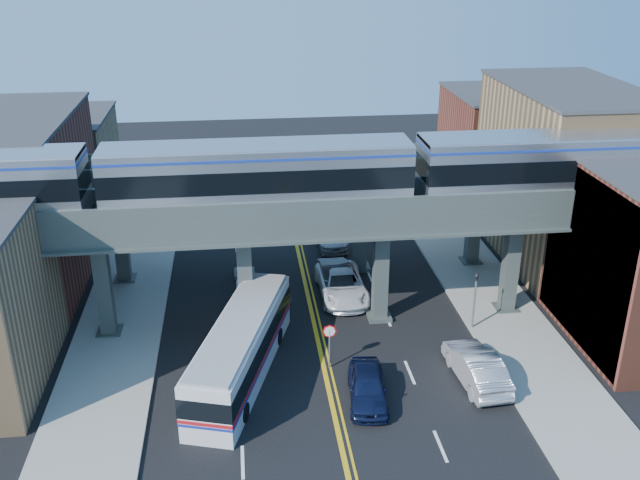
% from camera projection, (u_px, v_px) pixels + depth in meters
% --- Properties ---
extents(ground, '(120.00, 120.00, 0.00)m').
position_uv_depth(ground, '(331.00, 401.00, 35.67)').
color(ground, black).
rests_on(ground, ground).
extents(sidewalk_west, '(5.00, 70.00, 0.16)m').
position_uv_depth(sidewalk_west, '(123.00, 315.00, 43.50)').
color(sidewalk_west, gray).
rests_on(sidewalk_west, ground).
extents(sidewalk_east, '(5.00, 70.00, 0.16)m').
position_uv_depth(sidewalk_east, '(487.00, 295.00, 46.01)').
color(sidewalk_east, gray).
rests_on(sidewalk_east, ground).
extents(building_west_b, '(8.00, 14.00, 11.00)m').
position_uv_depth(building_west_b, '(16.00, 203.00, 46.07)').
color(building_west_b, brown).
rests_on(building_west_b, ground).
extents(building_west_c, '(8.00, 10.00, 8.00)m').
position_uv_depth(building_west_c, '(62.00, 166.00, 58.52)').
color(building_west_c, '#98764E').
rests_on(building_west_c, ground).
extents(building_east_b, '(8.00, 14.00, 12.00)m').
position_uv_depth(building_east_b, '(563.00, 175.00, 49.91)').
color(building_east_b, '#98764E').
rests_on(building_east_b, ground).
extents(building_east_c, '(8.00, 10.00, 9.00)m').
position_uv_depth(building_east_c, '(497.00, 145.00, 62.36)').
color(building_east_c, brown).
rests_on(building_east_c, ground).
extents(mural_panel, '(0.10, 9.50, 9.50)m').
position_uv_depth(mural_panel, '(585.00, 267.00, 39.03)').
color(mural_panel, teal).
rests_on(mural_panel, ground).
extents(elevated_viaduct_near, '(52.00, 3.60, 7.40)m').
position_uv_depth(elevated_viaduct_near, '(313.00, 222.00, 40.41)').
color(elevated_viaduct_near, '#434E4B').
rests_on(elevated_viaduct_near, ground).
extents(elevated_viaduct_far, '(52.00, 3.60, 7.40)m').
position_uv_depth(elevated_viaduct_far, '(302.00, 183.00, 46.79)').
color(elevated_viaduct_far, '#434E4B').
rests_on(elevated_viaduct_far, ground).
extents(transit_train, '(51.98, 3.26, 3.81)m').
position_uv_depth(transit_train, '(258.00, 174.00, 38.90)').
color(transit_train, black).
rests_on(transit_train, elevated_viaduct_near).
extents(stop_sign, '(0.76, 0.09, 2.63)m').
position_uv_depth(stop_sign, '(330.00, 339.00, 37.74)').
color(stop_sign, slate).
rests_on(stop_sign, ground).
extents(traffic_signal, '(0.15, 0.18, 4.10)m').
position_uv_depth(traffic_signal, '(475.00, 295.00, 41.23)').
color(traffic_signal, slate).
rests_on(traffic_signal, ground).
extents(transit_bus, '(5.98, 12.12, 3.06)m').
position_uv_depth(transit_bus, '(241.00, 349.00, 37.19)').
color(transit_bus, silver).
rests_on(transit_bus, ground).
extents(car_lane_a, '(2.38, 4.84, 1.59)m').
position_uv_depth(car_lane_a, '(368.00, 387.00, 35.42)').
color(car_lane_a, black).
rests_on(car_lane_a, ground).
extents(car_lane_b, '(1.94, 5.32, 1.74)m').
position_uv_depth(car_lane_b, '(336.00, 279.00, 46.27)').
color(car_lane_b, '#2F2F32').
rests_on(car_lane_b, ground).
extents(car_lane_c, '(2.96, 6.26, 1.73)m').
position_uv_depth(car_lane_c, '(342.00, 284.00, 45.67)').
color(car_lane_c, white).
rests_on(car_lane_c, ground).
extents(car_lane_d, '(2.44, 5.26, 1.49)m').
position_uv_depth(car_lane_d, '(330.00, 235.00, 53.40)').
color(car_lane_d, '#B0B0B5').
rests_on(car_lane_d, ground).
extents(car_parked_curb, '(2.28, 5.52, 1.78)m').
position_uv_depth(car_parked_curb, '(476.00, 366.00, 36.93)').
color(car_parked_curb, '#9E9DA1').
rests_on(car_parked_curb, ground).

